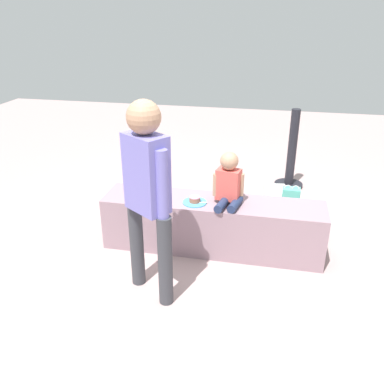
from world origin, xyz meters
TOP-DOWN VIEW (x-y plane):
  - ground_plane at (0.00, 0.00)m, footprint 12.00×12.00m
  - concrete_ledge at (0.00, 0.00)m, footprint 2.05×0.44m
  - child_seated at (0.14, -0.02)m, footprint 0.28×0.34m
  - adult_standing at (-0.37, -0.76)m, footprint 0.41×0.34m
  - cake_plate at (-0.16, -0.07)m, footprint 0.22×0.22m
  - gift_bag at (0.74, 0.88)m, footprint 0.19×0.12m
  - railing_post at (0.74, 1.67)m, footprint 0.36×0.36m
  - water_bottle_near_gift at (-0.35, 0.86)m, footprint 0.07×0.07m
  - water_bottle_far_side at (-0.60, 0.79)m, footprint 0.06×0.06m
  - party_cup_red at (0.07, 0.71)m, footprint 0.07×0.07m
  - cake_box_white at (0.58, 1.25)m, footprint 0.29×0.34m
  - handbag_black_leather at (0.87, 0.41)m, footprint 0.31×0.12m

SIDE VIEW (x-z plane):
  - ground_plane at x=0.00m, z-range 0.00..0.00m
  - party_cup_red at x=0.07m, z-range 0.00..0.11m
  - cake_box_white at x=0.58m, z-range 0.00..0.13m
  - water_bottle_far_side at x=-0.60m, z-range -0.01..0.19m
  - water_bottle_near_gift at x=-0.35m, z-range -0.01..0.20m
  - handbag_black_leather at x=0.87m, z-range -0.05..0.31m
  - gift_bag at x=0.74m, z-range -0.02..0.33m
  - concrete_ledge at x=0.00m, z-range 0.00..0.50m
  - railing_post at x=0.74m, z-range -0.13..0.88m
  - cake_plate at x=-0.16m, z-range 0.49..0.56m
  - child_seated at x=0.14m, z-range 0.47..0.96m
  - adult_standing at x=-0.37m, z-range 0.16..1.74m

